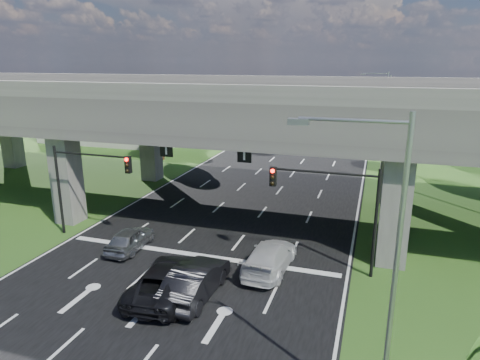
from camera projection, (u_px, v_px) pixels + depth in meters
The scene contains 19 objects.
ground at pixel (171, 283), 22.42m from camera, with size 160.00×160.00×0.00m, color #2A4F19.
road at pixel (232, 218), 31.59m from camera, with size 18.00×120.00×0.03m, color black.
overpass at pixel (240, 108), 31.29m from camera, with size 80.00×15.00×10.00m.
warehouse at pixel (117, 127), 61.62m from camera, with size 20.00×10.00×4.00m, color #9E9E99.
signal_right at pixel (334, 199), 22.61m from camera, with size 5.76×0.54×6.00m.
signal_left at pixel (85, 176), 27.21m from camera, with size 5.76×0.54×6.00m.
streetlight_near at pixel (382, 255), 12.38m from camera, with size 3.38×0.25×10.00m.
streetlight_far at pixel (382, 121), 39.89m from camera, with size 3.38×0.25×10.00m.
streetlight_beyond at pixel (382, 105), 54.56m from camera, with size 3.38×0.25×10.00m.
tree_left_near at pixel (162, 119), 49.07m from camera, with size 4.50×4.50×7.80m.
tree_left_mid at pixel (170, 115), 57.46m from camera, with size 3.91×3.90×6.76m.
tree_left_far at pixel (219, 103), 63.36m from camera, with size 4.80×4.80×8.32m.
tree_right_near at pixel (412, 130), 43.06m from camera, with size 4.20×4.20×7.28m.
tree_right_mid at pixel (435, 124), 49.60m from camera, with size 3.91×3.90×6.76m.
tree_right_far at pixel (396, 110), 57.94m from camera, with size 4.50×4.50×7.80m.
car_silver at pixel (130, 239), 26.22m from camera, with size 1.64×4.08×1.39m, color gray.
car_dark at pixel (196, 281), 20.92m from camera, with size 1.81×5.19×1.71m, color black.
car_white at pixel (270, 257), 23.61m from camera, with size 2.15×5.29×1.54m, color #B8B8B8.
car_trailing at pixel (168, 280), 21.10m from camera, with size 2.70×5.85×1.63m, color black.
Camera 1 is at (9.62, -18.06, 11.28)m, focal length 32.00 mm.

